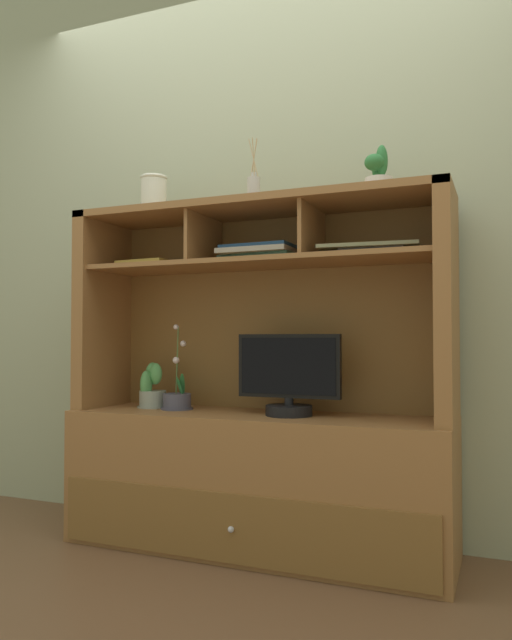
{
  "coord_description": "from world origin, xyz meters",
  "views": [
    {
      "loc": [
        0.95,
        -2.32,
        0.86
      ],
      "look_at": [
        0.0,
        0.0,
        0.93
      ],
      "focal_mm": 34.17,
      "sensor_mm": 36.0,
      "label": 1
    }
  ],
  "objects_px": {
    "media_console": "(257,442)",
    "magazine_stack_right": "(153,265)",
    "diffuser_bottle": "(254,189)",
    "ceramic_vase": "(154,195)",
    "magazine_stack_centre": "(371,250)",
    "potted_fern": "(152,390)",
    "tv_monitor": "(289,379)",
    "potted_succulent": "(378,174)",
    "potted_orchid": "(178,399)",
    "magazine_stack_left": "(260,254)"
  },
  "relations": [
    {
      "from": "media_console",
      "to": "potted_orchid",
      "type": "bearing_deg",
      "value": -179.43
    },
    {
      "from": "potted_fern",
      "to": "magazine_stack_centre",
      "type": "bearing_deg",
      "value": -0.29
    },
    {
      "from": "potted_orchid",
      "to": "magazine_stack_left",
      "type": "distance_m",
      "value": 0.72
    },
    {
      "from": "media_console",
      "to": "magazine_stack_centre",
      "type": "relative_size",
      "value": 3.94
    },
    {
      "from": "potted_succulent",
      "to": "ceramic_vase",
      "type": "distance_m",
      "value": 1.02
    },
    {
      "from": "diffuser_bottle",
      "to": "potted_succulent",
      "type": "relative_size",
      "value": 1.49
    },
    {
      "from": "tv_monitor",
      "to": "ceramic_vase",
      "type": "xyz_separation_m",
      "value": [
        -0.66,
        0.05,
        0.81
      ]
    },
    {
      "from": "magazine_stack_centre",
      "to": "diffuser_bottle",
      "type": "distance_m",
      "value": 0.55
    },
    {
      "from": "potted_orchid",
      "to": "potted_succulent",
      "type": "bearing_deg",
      "value": -0.91
    },
    {
      "from": "tv_monitor",
      "to": "potted_orchid",
      "type": "distance_m",
      "value": 0.53
    },
    {
      "from": "magazine_stack_right",
      "to": "ceramic_vase",
      "type": "distance_m",
      "value": 0.32
    },
    {
      "from": "tv_monitor",
      "to": "diffuser_bottle",
      "type": "distance_m",
      "value": 0.79
    },
    {
      "from": "tv_monitor",
      "to": "potted_fern",
      "type": "xyz_separation_m",
      "value": [
        -0.66,
        0.04,
        -0.07
      ]
    },
    {
      "from": "magazine_stack_centre",
      "to": "ceramic_vase",
      "type": "xyz_separation_m",
      "value": [
        -0.99,
        0.01,
        0.31
      ]
    },
    {
      "from": "diffuser_bottle",
      "to": "potted_orchid",
      "type": "bearing_deg",
      "value": 175.6
    },
    {
      "from": "media_console",
      "to": "magazine_stack_right",
      "type": "relative_size",
      "value": 6.11
    },
    {
      "from": "potted_succulent",
      "to": "ceramic_vase",
      "type": "relative_size",
      "value": 1.02
    },
    {
      "from": "magazine_stack_left",
      "to": "ceramic_vase",
      "type": "xyz_separation_m",
      "value": [
        -0.51,
        -0.02,
        0.29
      ]
    },
    {
      "from": "potted_orchid",
      "to": "diffuser_bottle",
      "type": "height_order",
      "value": "diffuser_bottle"
    },
    {
      "from": "media_console",
      "to": "diffuser_bottle",
      "type": "relative_size",
      "value": 5.85
    },
    {
      "from": "potted_fern",
      "to": "magazine_stack_centre",
      "type": "distance_m",
      "value": 1.14
    },
    {
      "from": "magazine_stack_left",
      "to": "ceramic_vase",
      "type": "bearing_deg",
      "value": -178.3
    },
    {
      "from": "potted_orchid",
      "to": "media_console",
      "type": "bearing_deg",
      "value": 0.57
    },
    {
      "from": "tv_monitor",
      "to": "magazine_stack_right",
      "type": "height_order",
      "value": "magazine_stack_right"
    },
    {
      "from": "magazine_stack_left",
      "to": "ceramic_vase",
      "type": "relative_size",
      "value": 1.96
    },
    {
      "from": "media_console",
      "to": "tv_monitor",
      "type": "distance_m",
      "value": 0.31
    },
    {
      "from": "potted_orchid",
      "to": "magazine_stack_centre",
      "type": "height_order",
      "value": "magazine_stack_centre"
    },
    {
      "from": "potted_fern",
      "to": "ceramic_vase",
      "type": "height_order",
      "value": "ceramic_vase"
    },
    {
      "from": "magazine_stack_centre",
      "to": "media_console",
      "type": "bearing_deg",
      "value": -179.35
    },
    {
      "from": "potted_fern",
      "to": "magazine_stack_left",
      "type": "height_order",
      "value": "magazine_stack_left"
    },
    {
      "from": "diffuser_bottle",
      "to": "ceramic_vase",
      "type": "bearing_deg",
      "value": 174.14
    },
    {
      "from": "media_console",
      "to": "ceramic_vase",
      "type": "relative_size",
      "value": 8.86
    },
    {
      "from": "diffuser_bottle",
      "to": "ceramic_vase",
      "type": "xyz_separation_m",
      "value": [
        -0.51,
        0.05,
        0.03
      ]
    },
    {
      "from": "tv_monitor",
      "to": "magazine_stack_centre",
      "type": "xyz_separation_m",
      "value": [
        0.33,
        0.03,
        0.5
      ]
    },
    {
      "from": "potted_succulent",
      "to": "ceramic_vase",
      "type": "bearing_deg",
      "value": 177.87
    },
    {
      "from": "media_console",
      "to": "diffuser_bottle",
      "type": "height_order",
      "value": "diffuser_bottle"
    },
    {
      "from": "diffuser_bottle",
      "to": "potted_succulent",
      "type": "xyz_separation_m",
      "value": [
        0.51,
        0.01,
        0.01
      ]
    },
    {
      "from": "magazine_stack_left",
      "to": "diffuser_bottle",
      "type": "distance_m",
      "value": 0.27
    },
    {
      "from": "media_console",
      "to": "potted_succulent",
      "type": "distance_m",
      "value": 1.17
    },
    {
      "from": "potted_orchid",
      "to": "ceramic_vase",
      "type": "distance_m",
      "value": 0.92
    },
    {
      "from": "potted_orchid",
      "to": "potted_fern",
      "type": "relative_size",
      "value": 1.85
    },
    {
      "from": "potted_fern",
      "to": "ceramic_vase",
      "type": "bearing_deg",
      "value": 101.41
    },
    {
      "from": "potted_fern",
      "to": "potted_succulent",
      "type": "xyz_separation_m",
      "value": [
        1.02,
        -0.03,
        0.86
      ]
    },
    {
      "from": "magazine_stack_centre",
      "to": "diffuser_bottle",
      "type": "height_order",
      "value": "diffuser_bottle"
    },
    {
      "from": "ceramic_vase",
      "to": "magazine_stack_centre",
      "type": "bearing_deg",
      "value": -0.87
    },
    {
      "from": "tv_monitor",
      "to": "potted_succulent",
      "type": "distance_m",
      "value": 0.87
    },
    {
      "from": "media_console",
      "to": "potted_succulent",
      "type": "height_order",
      "value": "potted_succulent"
    },
    {
      "from": "potted_succulent",
      "to": "diffuser_bottle",
      "type": "bearing_deg",
      "value": -178.37
    },
    {
      "from": "media_console",
      "to": "ceramic_vase",
      "type": "distance_m",
      "value": 1.19
    },
    {
      "from": "magazine_stack_right",
      "to": "media_console",
      "type": "bearing_deg",
      "value": -2.54
    }
  ]
}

